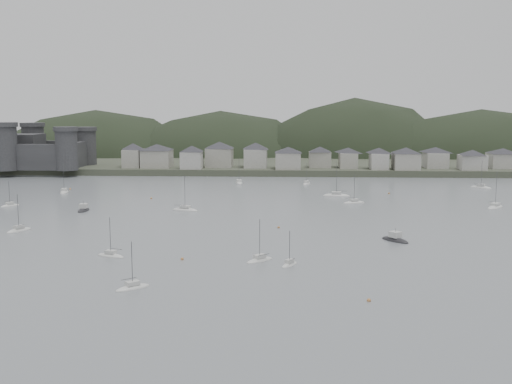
{
  "coord_description": "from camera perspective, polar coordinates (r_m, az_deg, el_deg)",
  "views": [
    {
      "loc": [
        9.72,
        -115.19,
        32.27
      ],
      "look_at": [
        0.0,
        75.0,
        6.0
      ],
      "focal_mm": 43.68,
      "sensor_mm": 36.0,
      "label": 1
    }
  ],
  "objects": [
    {
      "name": "motor_launch_far",
      "position": [
        200.99,
        -15.51,
        -1.59
      ],
      "size": [
        2.99,
        7.91,
        3.88
      ],
      "rotation": [
        0.0,
        0.0,
        3.16
      ],
      "color": "black",
      "rests_on": "ground"
    },
    {
      "name": "forested_ridge",
      "position": [
        387.08,
        2.18,
        1.39
      ],
      "size": [
        851.55,
        103.94,
        102.57
      ],
      "color": "black",
      "rests_on": "ground"
    },
    {
      "name": "castle",
      "position": [
        322.96,
        -20.81,
        3.56
      ],
      "size": [
        66.0,
        43.0,
        20.0
      ],
      "color": "#313133",
      "rests_on": "far_shore_land"
    },
    {
      "name": "far_shore_land",
      "position": [
        411.46,
        1.57,
        3.56
      ],
      "size": [
        900.0,
        250.0,
        3.0
      ],
      "primitive_type": "cube",
      "color": "#383D2D",
      "rests_on": "ground"
    },
    {
      "name": "motor_launch_near",
      "position": [
        154.46,
        12.62,
        -4.29
      ],
      "size": [
        7.3,
        8.27,
        3.95
      ],
      "rotation": [
        0.0,
        0.0,
        0.65
      ],
      "color": "black",
      "rests_on": "ground"
    },
    {
      "name": "mooring_buoys",
      "position": [
        177.64,
        -1.16,
        -2.56
      ],
      "size": [
        167.58,
        136.91,
        0.7
      ],
      "color": "#B5743C",
      "rests_on": "ground"
    },
    {
      "name": "ground",
      "position": [
        120.02,
        -1.84,
        -7.75
      ],
      "size": [
        900.0,
        900.0,
        0.0
      ],
      "primitive_type": "plane",
      "color": "slate",
      "rests_on": "ground"
    },
    {
      "name": "waterfront_town",
      "position": [
        302.24,
        10.7,
        3.24
      ],
      "size": [
        451.48,
        28.46,
        12.92
      ],
      "color": "gray",
      "rests_on": "far_shore_land"
    },
    {
      "name": "moored_fleet",
      "position": [
        184.98,
        -3.04,
        -2.15
      ],
      "size": [
        254.1,
        174.29,
        13.23
      ],
      "color": "silver",
      "rests_on": "ground"
    },
    {
      "name": "sailboat_lead",
      "position": [
        128.25,
        3.08,
        -6.64
      ],
      "size": [
        4.31,
        5.79,
        7.74
      ],
      "rotation": [
        0.0,
        0.0,
        5.78
      ],
      "color": "silver",
      "rests_on": "ground"
    }
  ]
}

